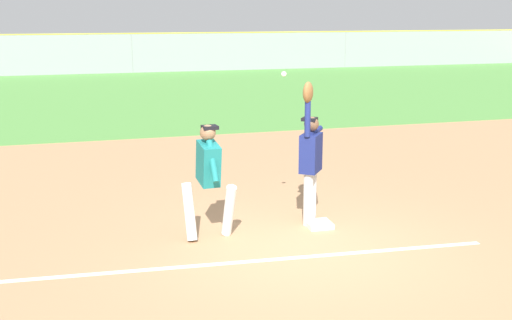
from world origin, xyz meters
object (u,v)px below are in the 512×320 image
object	(u,v)px
first_base	(319,224)
parked_car_green	(204,55)
parked_car_white	(117,57)
runner	(209,174)
parked_car_black	(18,59)
baseball	(284,74)
fielder	(310,155)

from	to	relation	value
first_base	parked_car_green	xyz separation A→B (m)	(4.08, 29.73, 0.63)
parked_car_white	parked_car_green	size ratio (longest dim) A/B	1.03
parked_car_white	parked_car_green	xyz separation A→B (m)	(5.25, 0.54, 0.00)
runner	parked_car_black	world-z (taller)	runner
first_base	parked_car_green	world-z (taller)	parked_car_green
baseball	parked_car_black	bearing A→B (deg)	101.72
fielder	runner	xyz separation A→B (m)	(-1.67, -0.24, -0.12)
parked_car_green	parked_car_white	bearing A→B (deg)	-174.27
parked_car_black	parked_car_green	world-z (taller)	same
parked_car_white	fielder	bearing A→B (deg)	-92.74
parked_car_black	parked_car_white	bearing A→B (deg)	-5.62
baseball	runner	bearing A→B (deg)	-170.05
runner	parked_car_white	bearing A→B (deg)	84.66
parked_car_white	parked_car_black	bearing A→B (deg)	172.49
fielder	first_base	bearing A→B (deg)	151.60
parked_car_green	first_base	bearing A→B (deg)	-97.93
fielder	parked_car_white	xyz separation A→B (m)	(-1.08, 29.00, -0.45)
baseball	parked_car_green	xyz separation A→B (m)	(4.62, 29.56, -1.71)
runner	parked_car_green	size ratio (longest dim) A/B	0.39
first_base	runner	world-z (taller)	runner
runner	parked_car_black	distance (m)	29.88
first_base	baseball	size ratio (longest dim) A/B	5.14
fielder	baseball	bearing A→B (deg)	39.79
fielder	runner	bearing A→B (deg)	44.68
runner	parked_car_green	bearing A→B (deg)	74.72
first_base	fielder	distance (m)	1.10
parked_car_black	parked_car_green	size ratio (longest dim) A/B	1.02
fielder	baseball	distance (m)	1.35
first_base	runner	bearing A→B (deg)	-178.56
first_base	parked_car_white	world-z (taller)	parked_car_white
parked_car_green	parked_car_black	bearing A→B (deg)	-178.58
runner	parked_car_black	bearing A→B (deg)	95.16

